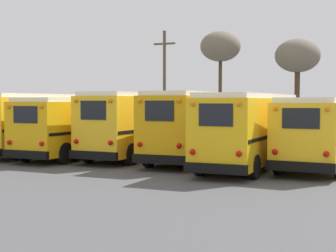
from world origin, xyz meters
The scene contains 10 objects.
ground_plane centered at (0.00, 0.00, 0.00)m, with size 160.00×160.00×0.00m, color #4C4C4F.
school_bus_0 centered at (-7.61, -0.28, 1.78)m, with size 2.92×9.49×3.29m.
school_bus_1 centered at (-4.57, 0.03, 1.68)m, with size 2.57×10.37×3.08m.
school_bus_2 centered at (-1.52, 0.74, 1.81)m, with size 2.59×9.95×3.34m.
school_bus_3 centered at (1.52, 1.01, 1.81)m, with size 2.77×10.90×3.34m.
school_bus_4 centered at (4.57, -0.70, 1.74)m, with size 2.59×10.43×3.23m.
school_bus_5 centered at (7.61, 0.35, 1.67)m, with size 3.01×9.55×3.05m.
utility_pole centered at (-6.35, 13.24, 4.39)m, with size 1.80×0.24×8.36m.
bare_tree_0 centered at (-3.97, 19.60, 7.57)m, with size 3.51×3.51×8.97m.
bare_tree_1 centered at (2.65, 19.65, 6.51)m, with size 3.67×3.67×8.00m.
Camera 1 is at (10.81, -23.08, 2.92)m, focal length 55.00 mm.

